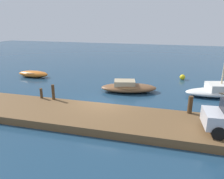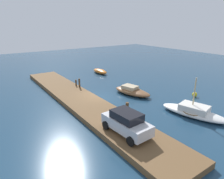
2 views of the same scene
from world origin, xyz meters
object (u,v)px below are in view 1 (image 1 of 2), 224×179
sailboat_white (222,91)px  mooring_post_mid_west (53,92)px  motorboat_brown (128,87)px  marker_buoy (182,77)px  mooring_post_west (41,93)px  mooring_post_mid_east (190,105)px  rowboat_orange (33,74)px

sailboat_white → mooring_post_mid_west: sailboat_white is taller
motorboat_brown → marker_buoy: bearing=35.8°
motorboat_brown → mooring_post_mid_west: mooring_post_mid_west is taller
sailboat_white → marker_buoy: sailboat_white is taller
mooring_post_west → mooring_post_mid_east: mooring_post_mid_east is taller
sailboat_white → marker_buoy: 5.27m
rowboat_orange → mooring_post_west: bearing=-52.8°
mooring_post_west → mooring_post_mid_east: (10.16, 0.00, 0.18)m
mooring_post_mid_east → marker_buoy: bearing=90.0°
mooring_post_mid_east → mooring_post_mid_west: bearing=180.0°
mooring_post_mid_east → motorboat_brown: bearing=136.1°
rowboat_orange → mooring_post_mid_east: mooring_post_mid_east is taller
mooring_post_mid_west → marker_buoy: size_ratio=2.00×
mooring_post_west → mooring_post_mid_west: mooring_post_mid_west is taller
rowboat_orange → mooring_post_mid_east: size_ratio=3.14×
mooring_post_mid_west → mooring_post_mid_east: (9.19, 0.00, -0.00)m
motorboat_brown → mooring_post_mid_west: 6.40m
mooring_post_west → mooring_post_mid_west: 0.99m
motorboat_brown → mooring_post_west: (-5.52, -4.46, 0.43)m
rowboat_orange → mooring_post_mid_west: 9.19m
rowboat_orange → mooring_post_mid_east: bearing=-24.4°
motorboat_brown → mooring_post_mid_east: (4.64, -4.46, 0.60)m
motorboat_brown → mooring_post_west: size_ratio=6.84×
mooring_post_west → marker_buoy: (10.17, 9.71, -0.56)m
sailboat_white → mooring_post_mid_east: sailboat_white is taller
sailboat_white → mooring_post_mid_east: (-2.87, -5.28, 0.58)m
sailboat_white → motorboat_brown: sailboat_white is taller
mooring_post_mid_west → mooring_post_mid_east: size_ratio=1.00×
sailboat_white → marker_buoy: bearing=108.9°
mooring_post_mid_east → marker_buoy: mooring_post_mid_east is taller
mooring_post_mid_east → rowboat_orange: bearing=156.5°
rowboat_orange → mooring_post_west: 8.55m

